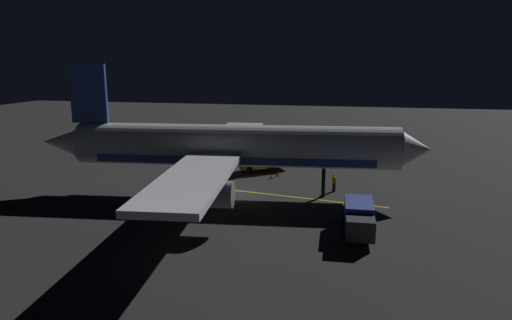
% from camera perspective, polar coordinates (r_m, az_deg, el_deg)
% --- Properties ---
extents(ground_plane, '(180.00, 180.00, 0.20)m').
position_cam_1_polar(ground_plane, '(44.27, -2.54, -4.44)').
color(ground_plane, '#252525').
extents(apron_guide_stripe, '(3.82, 20.65, 0.01)m').
position_cam_1_polar(apron_guide_stripe, '(43.91, 2.69, -4.44)').
color(apron_guide_stripe, gold).
rests_on(apron_guide_stripe, ground_plane).
extents(airliner, '(37.68, 37.71, 12.44)m').
position_cam_1_polar(airliner, '(43.23, -3.41, 1.61)').
color(airliner, white).
rests_on(airliner, ground_plane).
extents(baggage_truck, '(5.72, 2.41, 2.30)m').
position_cam_1_polar(baggage_truck, '(34.99, 12.85, -7.15)').
color(baggage_truck, navy).
rests_on(baggage_truck, ground_plane).
extents(catering_truck, '(4.81, 5.96, 2.22)m').
position_cam_1_polar(catering_truck, '(53.16, 0.79, -0.15)').
color(catering_truck, gold).
rests_on(catering_truck, ground_plane).
extents(ground_crew_worker, '(0.40, 0.40, 1.74)m').
position_cam_1_polar(ground_crew_worker, '(45.50, 9.82, -2.86)').
color(ground_crew_worker, black).
rests_on(ground_crew_worker, ground_plane).
extents(traffic_cone_near_left, '(0.50, 0.50, 0.55)m').
position_cam_1_polar(traffic_cone_near_left, '(51.08, 2.78, -1.74)').
color(traffic_cone_near_left, '#EA590F').
rests_on(traffic_cone_near_left, ground_plane).
extents(traffic_cone_near_right, '(0.50, 0.50, 0.55)m').
position_cam_1_polar(traffic_cone_near_right, '(40.21, 7.35, -5.77)').
color(traffic_cone_near_right, '#EA590F').
rests_on(traffic_cone_near_right, ground_plane).
extents(traffic_cone_under_wing, '(0.50, 0.50, 0.55)m').
position_cam_1_polar(traffic_cone_under_wing, '(49.97, 2.01, -2.06)').
color(traffic_cone_under_wing, '#EA590F').
rests_on(traffic_cone_under_wing, ground_plane).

